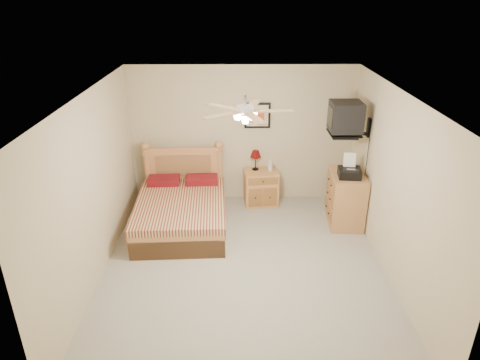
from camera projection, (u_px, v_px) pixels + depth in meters
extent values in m
plane|color=gray|center=(244.00, 267.00, 6.17)|extent=(4.50, 4.50, 0.00)
cube|color=white|center=(245.00, 95.00, 5.14)|extent=(4.00, 4.50, 0.04)
cube|color=#C8B893|center=(242.00, 135.00, 7.70)|extent=(4.00, 0.04, 2.50)
cube|color=#C8B893|center=(250.00, 304.00, 3.60)|extent=(4.00, 0.04, 2.50)
cube|color=#C8B893|center=(93.00, 189.00, 5.64)|extent=(0.04, 4.50, 2.50)
cube|color=#C8B893|center=(395.00, 188.00, 5.67)|extent=(0.04, 4.50, 2.50)
cube|color=#C08348|center=(261.00, 187.00, 7.87)|extent=(0.64, 0.50, 0.65)
imported|color=silver|center=(270.00, 164.00, 7.71)|extent=(0.12, 0.12, 0.25)
cube|color=black|center=(257.00, 115.00, 7.54)|extent=(0.46, 0.04, 0.46)
cube|color=#AB7A4C|center=(346.00, 199.00, 7.15)|extent=(0.58, 0.80, 0.91)
imported|color=#C0B59C|center=(343.00, 167.00, 7.21)|extent=(0.23, 0.27, 0.02)
imported|color=tan|center=(345.00, 165.00, 7.22)|extent=(0.29, 0.33, 0.02)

